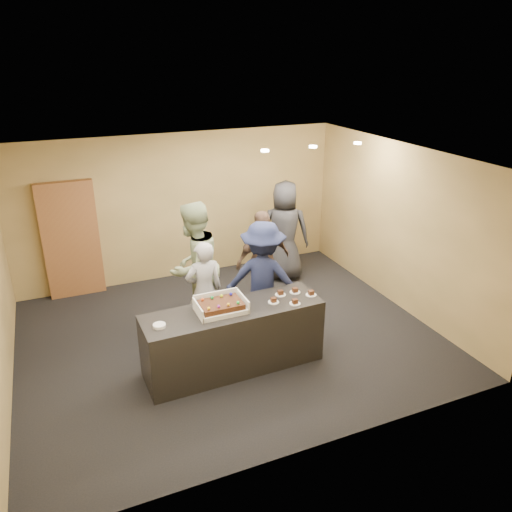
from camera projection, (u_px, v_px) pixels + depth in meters
name	position (u px, v px, depth m)	size (l,w,h in m)	color
room	(227.00, 255.00, 7.05)	(6.04, 6.00, 2.70)	black
serving_counter	(234.00, 338.00, 6.69)	(2.40, 0.70, 0.90)	black
storage_cabinet	(71.00, 240.00, 8.51)	(0.93, 0.15, 2.04)	brown
cake_box	(220.00, 307.00, 6.46)	(0.64, 0.44, 0.19)	white
sheet_cake	(221.00, 305.00, 6.42)	(0.54, 0.37, 0.11)	#3A180D
plate_stack	(159.00, 326.00, 6.08)	(0.16, 0.16, 0.04)	white
slice_a	(274.00, 301.00, 6.67)	(0.15, 0.15, 0.07)	white
slice_b	(280.00, 293.00, 6.87)	(0.15, 0.15, 0.07)	white
slice_c	(295.00, 302.00, 6.63)	(0.15, 0.15, 0.07)	white
slice_d	(295.00, 291.00, 6.94)	(0.15, 0.15, 0.07)	white
slice_e	(311.00, 294.00, 6.87)	(0.15, 0.15, 0.07)	white
person_server_grey	(204.00, 291.00, 7.31)	(0.56, 0.37, 1.53)	#A8A7AC
person_sage_man	(194.00, 267.00, 7.53)	(0.97, 0.76, 2.00)	#94A57B
person_navy_man	(263.00, 279.00, 7.36)	(1.15, 0.66, 1.78)	#191F40
person_brown_extra	(263.00, 260.00, 8.19)	(0.98, 0.41, 1.67)	brown
person_dark_suit	(284.00, 231.00, 9.18)	(0.91, 0.60, 1.87)	#2A2B2F
ceiling_spotlights	(313.00, 147.00, 7.55)	(1.72, 0.12, 0.03)	#FFEAC6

